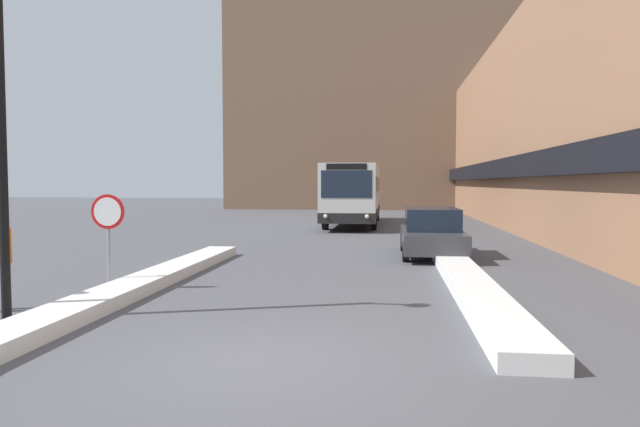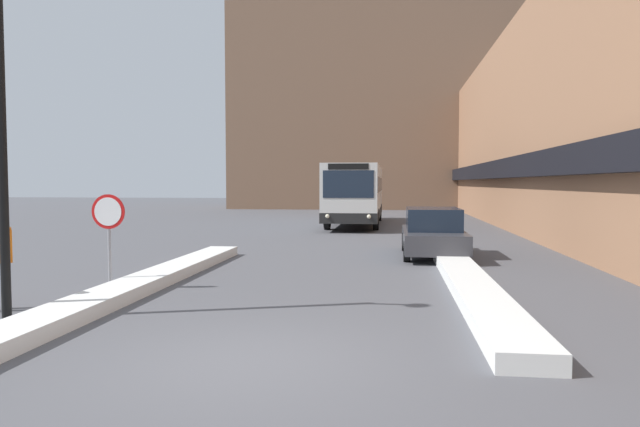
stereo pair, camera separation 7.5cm
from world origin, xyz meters
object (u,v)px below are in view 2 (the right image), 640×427
Objects in this scene: stop_sign at (109,221)px; street_lamp at (16,92)px; parked_car_front at (433,232)px; city_bus at (356,193)px.

stop_sign is 3.65m from street_lamp.
street_lamp is at bearing -128.68° from parked_car_front.
city_bus is 23.57m from street_lamp.
city_bus is at bearing 79.40° from street_lamp.
city_bus is at bearing 103.86° from parked_car_front.
parked_car_front is 10.14m from stop_sign.
parked_car_front is 2.14× the size of stop_sign.
parked_car_front is (3.33, -13.52, -1.03)m from city_bus.
stop_sign is at bearing -137.76° from parked_car_front.
stop_sign is at bearing -101.55° from city_bus.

